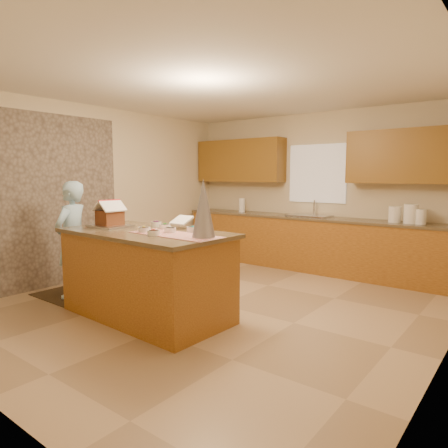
% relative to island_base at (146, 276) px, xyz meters
% --- Properties ---
extents(floor, '(5.50, 5.50, 0.00)m').
position_rel_island_base_xyz_m(floor, '(0.42, 0.84, -0.48)').
color(floor, tan).
rests_on(floor, ground).
extents(ceiling, '(5.50, 5.50, 0.00)m').
position_rel_island_base_xyz_m(ceiling, '(0.42, 0.84, 2.22)').
color(ceiling, silver).
rests_on(ceiling, floor).
extents(wall_back, '(5.50, 5.50, 0.00)m').
position_rel_island_base_xyz_m(wall_back, '(0.42, 3.59, 0.87)').
color(wall_back, beige).
rests_on(wall_back, floor).
extents(wall_left, '(5.50, 5.50, 0.00)m').
position_rel_island_base_xyz_m(wall_left, '(-2.08, 0.84, 0.87)').
color(wall_left, beige).
rests_on(wall_left, floor).
extents(stone_accent, '(0.00, 2.50, 2.50)m').
position_rel_island_base_xyz_m(stone_accent, '(-2.06, 0.04, 0.77)').
color(stone_accent, gray).
rests_on(stone_accent, wall_left).
extents(window_curtain, '(1.05, 0.03, 1.00)m').
position_rel_island_base_xyz_m(window_curtain, '(0.42, 3.56, 1.17)').
color(window_curtain, white).
rests_on(window_curtain, wall_back).
extents(back_counter_base, '(4.80, 0.60, 0.88)m').
position_rel_island_base_xyz_m(back_counter_base, '(0.42, 3.29, -0.04)').
color(back_counter_base, '#A16521').
rests_on(back_counter_base, floor).
extents(back_counter_top, '(4.85, 0.63, 0.04)m').
position_rel_island_base_xyz_m(back_counter_top, '(0.42, 3.29, 0.42)').
color(back_counter_top, brown).
rests_on(back_counter_top, back_counter_base).
extents(upper_cabinet_left, '(1.85, 0.35, 0.80)m').
position_rel_island_base_xyz_m(upper_cabinet_left, '(-1.13, 3.41, 1.42)').
color(upper_cabinet_left, brown).
rests_on(upper_cabinet_left, wall_back).
extents(upper_cabinet_right, '(1.85, 0.35, 0.80)m').
position_rel_island_base_xyz_m(upper_cabinet_right, '(1.97, 3.41, 1.42)').
color(upper_cabinet_right, brown).
rests_on(upper_cabinet_right, wall_back).
extents(sink, '(0.70, 0.45, 0.12)m').
position_rel_island_base_xyz_m(sink, '(0.42, 3.29, 0.41)').
color(sink, silver).
rests_on(sink, back_counter_top).
extents(faucet, '(0.03, 0.03, 0.28)m').
position_rel_island_base_xyz_m(faucet, '(0.42, 3.47, 0.58)').
color(faucet, silver).
rests_on(faucet, back_counter_top).
extents(island_base, '(1.98, 1.04, 0.95)m').
position_rel_island_base_xyz_m(island_base, '(0.00, 0.00, 0.00)').
color(island_base, '#A16521').
rests_on(island_base, floor).
extents(island_top, '(2.07, 1.13, 0.04)m').
position_rel_island_base_xyz_m(island_top, '(-0.00, 0.00, 0.50)').
color(island_top, brown).
rests_on(island_top, island_base).
extents(table_runner, '(1.10, 0.43, 0.01)m').
position_rel_island_base_xyz_m(table_runner, '(0.49, -0.02, 0.52)').
color(table_runner, '#A2170B').
rests_on(table_runner, island_top).
extents(baking_tray, '(0.51, 0.38, 0.03)m').
position_rel_island_base_xyz_m(baking_tray, '(-0.60, -0.03, 0.53)').
color(baking_tray, silver).
rests_on(baking_tray, island_top).
extents(cookbook, '(0.24, 0.19, 0.10)m').
position_rel_island_base_xyz_m(cookbook, '(0.18, 0.41, 0.62)').
color(cookbook, white).
rests_on(cookbook, island_top).
extents(tinsel_tree, '(0.25, 0.25, 0.60)m').
position_rel_island_base_xyz_m(tinsel_tree, '(0.85, 0.03, 0.82)').
color(tinsel_tree, '#B7B8C4').
rests_on(tinsel_tree, island_top).
extents(rug, '(1.04, 0.68, 0.01)m').
position_rel_island_base_xyz_m(rug, '(-1.39, -0.10, -0.47)').
color(rug, black).
rests_on(rug, floor).
extents(boy, '(0.55, 0.66, 1.54)m').
position_rel_island_base_xyz_m(boy, '(-1.34, -0.10, 0.30)').
color(boy, '#9CC6DE').
rests_on(boy, rug).
extents(canister_a, '(0.17, 0.17, 0.24)m').
position_rel_island_base_xyz_m(canister_a, '(1.80, 3.29, 0.56)').
color(canister_a, white).
rests_on(canister_a, back_counter_top).
extents(canister_b, '(0.20, 0.20, 0.28)m').
position_rel_island_base_xyz_m(canister_b, '(2.03, 3.29, 0.58)').
color(canister_b, white).
rests_on(canister_b, back_counter_top).
extents(canister_c, '(0.15, 0.15, 0.22)m').
position_rel_island_base_xyz_m(canister_c, '(2.16, 3.29, 0.55)').
color(canister_c, white).
rests_on(canister_c, back_counter_top).
extents(paper_towel, '(0.12, 0.12, 0.26)m').
position_rel_island_base_xyz_m(paper_towel, '(-1.00, 3.29, 0.57)').
color(paper_towel, white).
rests_on(paper_towel, back_counter_top).
extents(gingerbread_house, '(0.31, 0.31, 0.31)m').
position_rel_island_base_xyz_m(gingerbread_house, '(-0.60, -0.03, 0.66)').
color(gingerbread_house, '#5D2E18').
rests_on(gingerbread_house, baking_tray).
extents(candy_bowls, '(0.82, 0.68, 0.06)m').
position_rel_island_base_xyz_m(candy_bowls, '(0.19, 0.10, 0.55)').
color(candy_bowls, '#983291').
rests_on(candy_bowls, island_top).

